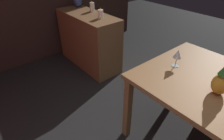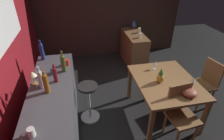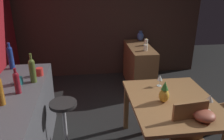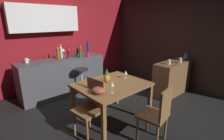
% 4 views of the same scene
% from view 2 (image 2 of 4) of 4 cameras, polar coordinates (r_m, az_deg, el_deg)
% --- Properties ---
extents(ground_plane, '(9.00, 9.00, 0.00)m').
position_cam_2_polar(ground_plane, '(3.50, 8.78, -12.82)').
color(ground_plane, black).
extents(wall_side_right, '(0.10, 4.40, 2.60)m').
position_cam_2_polar(wall_side_right, '(5.03, -3.40, 18.72)').
color(wall_side_right, '#33231E').
rests_on(wall_side_right, ground_plane).
extents(dining_table, '(1.19, 0.97, 0.74)m').
position_cam_2_polar(dining_table, '(3.12, 16.45, -4.52)').
color(dining_table, olive).
rests_on(dining_table, ground_plane).
extents(kitchen_counter, '(2.10, 0.60, 0.90)m').
position_cam_2_polar(kitchen_counter, '(2.94, -17.34, -12.58)').
color(kitchen_counter, '#4C4C51').
rests_on(kitchen_counter, ground_plane).
extents(sideboard_cabinet, '(1.10, 0.44, 0.82)m').
position_cam_2_polar(sideboard_cabinet, '(4.82, 6.86, 6.75)').
color(sideboard_cabinet, brown).
rests_on(sideboard_cabinet, ground_plane).
extents(chair_near_window, '(0.44, 0.44, 0.92)m').
position_cam_2_polar(chair_near_window, '(2.92, 20.85, -12.23)').
color(chair_near_window, olive).
rests_on(chair_near_window, ground_plane).
extents(chair_by_doorway, '(0.46, 0.46, 0.91)m').
position_cam_2_polar(chair_by_doorway, '(3.73, 27.39, -3.55)').
color(chair_by_doorway, olive).
rests_on(chair_by_doorway, ground_plane).
extents(bar_stool, '(0.34, 0.34, 0.71)m').
position_cam_2_polar(bar_stool, '(3.11, -7.27, -9.84)').
color(bar_stool, '#262323').
rests_on(bar_stool, ground_plane).
extents(wine_glass_left, '(0.08, 0.08, 0.19)m').
position_cam_2_polar(wine_glass_left, '(2.96, 24.22, -2.96)').
color(wine_glass_left, silver).
rests_on(wine_glass_left, dining_table).
extents(wine_glass_right, '(0.07, 0.07, 0.15)m').
position_cam_2_polar(wine_glass_right, '(3.28, 13.53, 2.06)').
color(wine_glass_right, silver).
rests_on(wine_glass_right, dining_table).
extents(pineapple_centerpiece, '(0.12, 0.12, 0.25)m').
position_cam_2_polar(pineapple_centerpiece, '(2.95, 15.11, -2.00)').
color(pineapple_centerpiece, gold).
rests_on(pineapple_centerpiece, dining_table).
extents(fruit_bowl, '(0.21, 0.21, 0.10)m').
position_cam_2_polar(fruit_bowl, '(2.84, 23.34, -6.60)').
color(fruit_bowl, '#9E4C38').
rests_on(fruit_bowl, dining_table).
extents(wine_bottle_olive, '(0.07, 0.07, 0.36)m').
position_cam_2_polar(wine_bottle_olive, '(2.90, -15.23, 2.30)').
color(wine_bottle_olive, '#475623').
rests_on(wine_bottle_olive, kitchen_counter).
extents(wine_bottle_amber, '(0.07, 0.07, 0.33)m').
position_cam_2_polar(wine_bottle_amber, '(2.51, -20.26, -3.74)').
color(wine_bottle_amber, '#8C5114').
rests_on(wine_bottle_amber, kitchen_counter).
extents(wine_bottle_ruby, '(0.06, 0.06, 0.29)m').
position_cam_2_polar(wine_bottle_ruby, '(2.69, -17.62, -1.18)').
color(wine_bottle_ruby, maroon).
rests_on(wine_bottle_ruby, kitchen_counter).
extents(wine_bottle_cobalt, '(0.07, 0.07, 0.36)m').
position_cam_2_polar(wine_bottle_cobalt, '(3.38, -21.39, 5.76)').
color(wine_bottle_cobalt, navy).
rests_on(wine_bottle_cobalt, kitchen_counter).
extents(wine_bottle_clear, '(0.06, 0.06, 0.34)m').
position_cam_2_polar(wine_bottle_clear, '(2.62, -21.72, -2.48)').
color(wine_bottle_clear, silver).
rests_on(wine_bottle_clear, kitchen_counter).
extents(cup_red, '(0.12, 0.09, 0.10)m').
position_cam_2_polar(cup_red, '(3.12, -14.13, 2.35)').
color(cup_red, red).
rests_on(cup_red, kitchen_counter).
extents(cup_teal, '(0.13, 0.09, 0.08)m').
position_cam_2_polar(cup_teal, '(2.95, -18.02, -0.38)').
color(cup_teal, teal).
rests_on(cup_teal, kitchen_counter).
extents(cup_white, '(0.11, 0.08, 0.10)m').
position_cam_2_polar(cup_white, '(2.08, -24.19, -17.51)').
color(cup_white, white).
rests_on(cup_white, kitchen_counter).
extents(counter_lamp, '(0.12, 0.12, 0.21)m').
position_cam_2_polar(counter_lamp, '(2.74, -23.86, -1.51)').
color(counter_lamp, '#A58447').
rests_on(counter_lamp, kitchen_counter).
extents(pillar_candle_tall, '(0.07, 0.07, 0.14)m').
position_cam_2_polar(pillar_candle_tall, '(4.41, 8.82, 10.72)').
color(pillar_candle_tall, white).
rests_on(pillar_candle_tall, sideboard_cabinet).
extents(pillar_candle_short, '(0.07, 0.07, 0.15)m').
position_cam_2_polar(pillar_candle_short, '(4.74, 8.62, 12.34)').
color(pillar_candle_short, white).
rests_on(pillar_candle_short, sideboard_cabinet).
extents(vase_ceramic_blue, '(0.14, 0.14, 0.21)m').
position_cam_2_polar(vase_ceramic_blue, '(5.03, 6.99, 14.04)').
color(vase_ceramic_blue, '#334C8C').
rests_on(vase_ceramic_blue, sideboard_cabinet).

